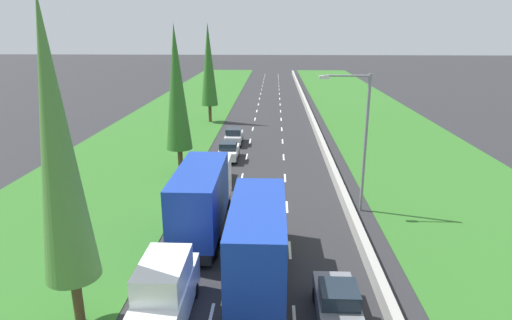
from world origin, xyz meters
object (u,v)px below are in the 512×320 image
(poplar_tree_second, at_px, (177,89))
(white_hatchback_left_lane, at_px, (229,151))
(blue_box_truck_centre_lane, at_px, (258,237))
(grey_hatchback_right_lane, at_px, (337,303))
(green_hatchback_left_lane, at_px, (217,172))
(street_light_mast, at_px, (360,134))
(poplar_tree_third, at_px, (209,65))
(blue_box_truck_left_lane, at_px, (203,197))
(poplar_tree_nearest, at_px, (57,146))
(silver_hatchback_left_lane, at_px, (234,136))
(white_van_left_lane, at_px, (166,290))

(poplar_tree_second, bearing_deg, white_hatchback_left_lane, 50.10)
(blue_box_truck_centre_lane, relative_size, grey_hatchback_right_lane, 2.41)
(green_hatchback_left_lane, relative_size, street_light_mast, 0.43)
(white_hatchback_left_lane, bearing_deg, poplar_tree_third, 103.74)
(blue_box_truck_left_lane, xyz_separation_m, poplar_tree_third, (-4.20, 31.87, 5.07))
(poplar_tree_nearest, bearing_deg, street_light_mast, 42.42)
(silver_hatchback_left_lane, height_order, poplar_tree_nearest, poplar_tree_nearest)
(blue_box_truck_centre_lane, height_order, street_light_mast, street_light_mast)
(blue_box_truck_centre_lane, height_order, poplar_tree_third, poplar_tree_third)
(green_hatchback_left_lane, bearing_deg, blue_box_truck_centre_lane, -74.53)
(silver_hatchback_left_lane, xyz_separation_m, poplar_tree_third, (-4.11, 11.25, 6.42))
(white_van_left_lane, height_order, poplar_tree_second, poplar_tree_second)
(silver_hatchback_left_lane, distance_m, poplar_tree_nearest, 30.22)
(street_light_mast, bearing_deg, blue_box_truck_left_lane, -159.73)
(blue_box_truck_left_lane, xyz_separation_m, street_light_mast, (9.57, 3.53, 3.05))
(poplar_tree_third, relative_size, street_light_mast, 1.38)
(poplar_tree_third, bearing_deg, poplar_tree_second, -88.38)
(blue_box_truck_left_lane, xyz_separation_m, green_hatchback_left_lane, (-0.37, 8.78, -1.35))
(silver_hatchback_left_lane, relative_size, poplar_tree_third, 0.31)
(blue_box_truck_centre_lane, bearing_deg, grey_hatchback_right_lane, -42.49)
(poplar_tree_nearest, height_order, street_light_mast, poplar_tree_nearest)
(white_van_left_lane, xyz_separation_m, green_hatchback_left_lane, (-0.15, 17.03, -0.56))
(grey_hatchback_right_lane, bearing_deg, poplar_tree_second, 119.11)
(blue_box_truck_centre_lane, height_order, white_hatchback_left_lane, blue_box_truck_centre_lane)
(blue_box_truck_left_lane, relative_size, poplar_tree_third, 0.76)
(blue_box_truck_centre_lane, distance_m, poplar_tree_second, 17.76)
(white_hatchback_left_lane, xyz_separation_m, silver_hatchback_left_lane, (-0.05, 5.76, 0.00))
(grey_hatchback_right_lane, bearing_deg, blue_box_truck_centre_lane, 137.51)
(poplar_tree_third, height_order, street_light_mast, poplar_tree_third)
(white_van_left_lane, bearing_deg, blue_box_truck_left_lane, 88.49)
(green_hatchback_left_lane, relative_size, poplar_tree_nearest, 0.30)
(silver_hatchback_left_lane, bearing_deg, white_van_left_lane, -90.27)
(white_hatchback_left_lane, xyz_separation_m, grey_hatchback_right_lane, (6.81, -22.88, 0.00))
(blue_box_truck_left_lane, bearing_deg, green_hatchback_left_lane, 92.42)
(poplar_tree_nearest, relative_size, street_light_mast, 1.44)
(blue_box_truck_left_lane, distance_m, poplar_tree_nearest, 10.80)
(silver_hatchback_left_lane, bearing_deg, poplar_tree_nearest, -97.12)
(blue_box_truck_left_lane, distance_m, green_hatchback_left_lane, 8.89)
(poplar_tree_nearest, xyz_separation_m, poplar_tree_third, (-0.46, 40.49, -0.25))
(blue_box_truck_centre_lane, xyz_separation_m, poplar_tree_second, (-7.03, 15.56, 4.90))
(white_van_left_lane, relative_size, green_hatchback_left_lane, 1.26)
(blue_box_truck_left_lane, xyz_separation_m, silver_hatchback_left_lane, (-0.08, 20.62, -1.35))
(poplar_tree_second, bearing_deg, blue_box_truck_centre_lane, -65.70)
(silver_hatchback_left_lane, height_order, poplar_tree_second, poplar_tree_second)
(white_van_left_lane, xyz_separation_m, poplar_tree_nearest, (-3.52, -0.38, 6.11))
(poplar_tree_second, height_order, poplar_tree_third, poplar_tree_third)
(white_hatchback_left_lane, distance_m, silver_hatchback_left_lane, 5.76)
(poplar_tree_second, relative_size, street_light_mast, 1.34)
(silver_hatchback_left_lane, bearing_deg, blue_box_truck_left_lane, -89.77)
(grey_hatchback_right_lane, distance_m, poplar_tree_third, 41.87)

